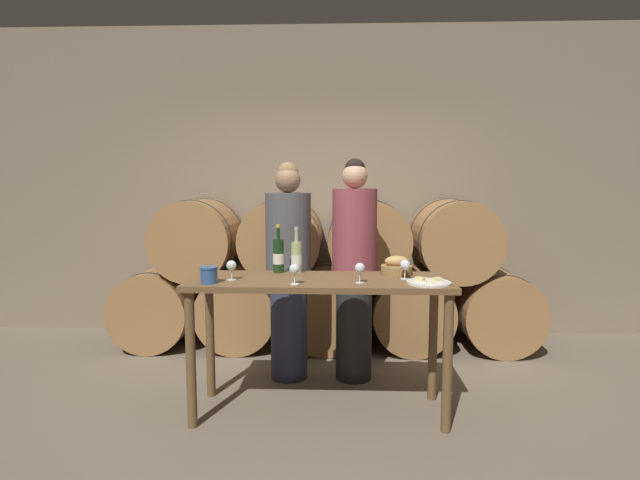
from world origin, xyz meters
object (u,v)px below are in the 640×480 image
(person_right, at_px, (354,269))
(cheese_plate, at_px, (429,282))
(wine_glass_left, at_px, (294,270))
(wine_glass_far_left, at_px, (231,266))
(tasting_table, at_px, (319,299))
(wine_bottle_white, at_px, (297,257))
(wine_bottle_red, at_px, (278,256))
(bread_basket, at_px, (397,267))
(person_left, at_px, (288,270))
(blue_crock, at_px, (209,274))
(wine_glass_right, at_px, (405,266))
(wine_glass_center, at_px, (360,269))

(person_right, xyz_separation_m, cheese_plate, (0.45, -0.78, 0.05))
(wine_glass_left, bearing_deg, wine_glass_far_left, 163.42)
(tasting_table, bearing_deg, cheese_plate, -11.57)
(wine_bottle_white, height_order, wine_glass_left, wine_bottle_white)
(wine_bottle_red, xyz_separation_m, cheese_plate, (1.02, -0.38, -0.11))
(tasting_table, height_order, cheese_plate, cheese_plate)
(bread_basket, bearing_deg, person_left, 150.79)
(blue_crock, bearing_deg, person_right, 39.92)
(wine_bottle_white, relative_size, wine_glass_right, 2.51)
(blue_crock, xyz_separation_m, bread_basket, (1.25, 0.35, -0.01))
(person_left, xyz_separation_m, wine_glass_right, (0.85, -0.63, 0.15))
(wine_glass_far_left, relative_size, wine_glass_right, 1.00)
(person_right, relative_size, wine_glass_far_left, 13.53)
(person_left, height_order, wine_glass_left, person_left)
(blue_crock, distance_m, wine_glass_far_left, 0.17)
(person_left, xyz_separation_m, wine_glass_center, (0.54, -0.77, 0.15))
(blue_crock, height_order, wine_glass_center, wine_glass_center)
(tasting_table, distance_m, wine_glass_far_left, 0.63)
(wine_glass_far_left, distance_m, wine_glass_center, 0.85)
(person_right, distance_m, blue_crock, 1.26)
(blue_crock, xyz_separation_m, wine_glass_center, (0.98, 0.04, 0.03))
(person_right, bearing_deg, cheese_plate, -59.66)
(wine_bottle_red, xyz_separation_m, wine_glass_right, (0.88, -0.23, -0.03))
(wine_glass_far_left, bearing_deg, cheese_plate, -3.38)
(wine_glass_center, bearing_deg, person_right, 90.81)
(wine_bottle_red, bearing_deg, wine_glass_right, -14.88)
(bread_basket, bearing_deg, wine_glass_far_left, -167.71)
(cheese_plate, bearing_deg, person_right, 120.34)
(person_left, xyz_separation_m, blue_crock, (-0.43, -0.81, 0.11))
(wine_glass_far_left, xyz_separation_m, wine_glass_center, (0.85, -0.07, 0.00))
(person_left, bearing_deg, wine_bottle_red, -94.54)
(person_right, distance_m, wine_bottle_white, 0.61)
(tasting_table, bearing_deg, blue_crock, -166.06)
(wine_glass_left, bearing_deg, wine_glass_center, 8.27)
(wine_bottle_red, xyz_separation_m, wine_glass_center, (0.57, -0.37, -0.03))
(bread_basket, distance_m, wine_glass_center, 0.42)
(cheese_plate, height_order, wine_glass_right, wine_glass_right)
(person_left, height_order, bread_basket, person_left)
(wine_bottle_red, height_order, blue_crock, wine_bottle_red)
(person_left, relative_size, wine_bottle_red, 5.05)
(wine_glass_center, distance_m, wine_glass_right, 0.34)
(wine_bottle_red, relative_size, cheese_plate, 1.22)
(cheese_plate, xyz_separation_m, wine_glass_far_left, (-1.30, 0.08, 0.08))
(person_right, relative_size, wine_bottle_red, 5.13)
(bread_basket, xyz_separation_m, wine_glass_far_left, (-1.12, -0.25, 0.04))
(wine_glass_far_left, bearing_deg, wine_glass_left, -16.58)
(person_right, distance_m, cheese_plate, 0.90)
(person_right, relative_size, wine_glass_center, 13.53)
(wine_glass_center, relative_size, wine_glass_right, 1.00)
(tasting_table, xyz_separation_m, wine_glass_far_left, (-0.58, -0.07, 0.24))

